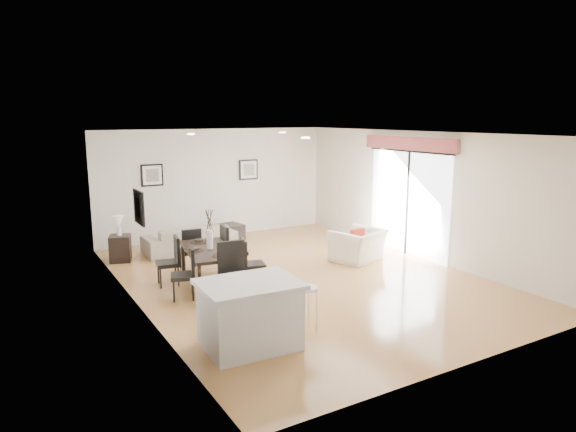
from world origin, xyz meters
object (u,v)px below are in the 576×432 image
dining_chair_foot (191,247)px  bar_stool (307,293)px  kitchen_island (250,314)px  dining_table (210,252)px  coffee_table (223,233)px  armchair (358,245)px  sofa (190,238)px  dining_chair_enear (249,260)px  dining_chair_wnear (187,270)px  dining_chair_wfar (172,258)px  dining_chair_head (234,269)px  dining_chair_efar (230,247)px  side_table (120,248)px

dining_chair_foot → bar_stool: size_ratio=1.28×
kitchen_island → bar_stool: (0.88, -0.00, 0.13)m
dining_table → coffee_table: bearing=72.0°
armchair → sofa: bearing=-59.7°
dining_chair_foot → dining_chair_enear: bearing=115.7°
dining_chair_wnear → dining_chair_enear: bearing=109.6°
dining_chair_enear → kitchen_island: 2.46m
dining_chair_wfar → kitchen_island: (0.09, -3.01, -0.04)m
dining_chair_wnear → dining_chair_head: dining_chair_head is taller
sofa → dining_chair_head: size_ratio=2.01×
dining_table → dining_chair_wnear: size_ratio=1.99×
sofa → dining_chair_head: (-0.48, -3.46, 0.27)m
dining_chair_head → bar_stool: size_ratio=1.51×
dining_chair_efar → side_table: bearing=45.8°
armchair → side_table: bearing=-47.6°
bar_stool → dining_chair_efar: bearing=86.6°
side_table → kitchen_island: 5.07m
sofa → side_table: size_ratio=3.66×
dining_chair_foot → dining_table: bearing=93.3°
dining_chair_wfar → coffee_table: bearing=149.9°
dining_chair_wnear → dining_chair_head: (0.59, -0.57, 0.08)m
armchair → bar_stool: size_ratio=1.52×
armchair → coffee_table: (-1.77, 3.05, -0.14)m
side_table → dining_chair_efar: bearing=-51.1°
armchair → side_table: size_ratio=1.84×
dining_chair_wfar → kitchen_island: 3.01m
sofa → kitchen_island: (-0.98, -5.07, 0.15)m
dining_table → dining_chair_enear: size_ratio=2.01×
coffee_table → dining_table: bearing=-126.5°
armchair → dining_chair_enear: 2.73m
kitchen_island → bar_stool: size_ratio=1.96×
dining_chair_foot → coffee_table: (1.52, 1.98, -0.29)m
dining_table → dining_chair_efar: size_ratio=1.80×
dining_chair_enear → side_table: 3.26m
sofa → dining_chair_head: 3.51m
sofa → dining_table: dining_table is taller
sofa → bar_stool: bearing=87.4°
dining_chair_wfar → dining_chair_wnear: bearing=8.5°
dining_chair_enear → dining_chair_efar: (-0.01, 0.81, 0.06)m
dining_chair_wnear → coffee_table: dining_chair_wnear is taller
kitchen_island → dining_table: bearing=82.1°
dining_chair_head → coffee_table: bearing=72.3°
dining_chair_enear → side_table: bearing=44.5°
dining_chair_head → side_table: dining_chair_head is taller
dining_table → dining_chair_wfar: bearing=154.4°
dining_chair_enear → coffee_table: 3.53m
side_table → dining_chair_wnear: bearing=-80.7°
dining_table → dining_chair_efar: (0.57, 0.42, -0.07)m
sofa → dining_chair_foot: bearing=69.7°
armchair → dining_chair_foot: dining_chair_foot is taller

